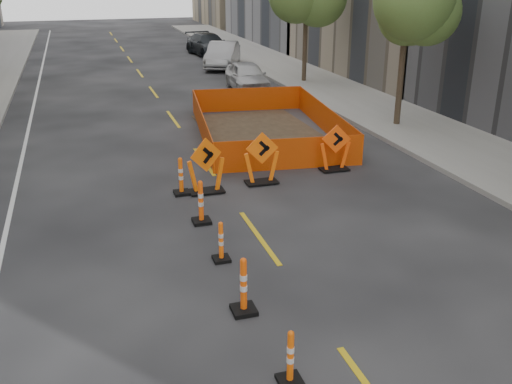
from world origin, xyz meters
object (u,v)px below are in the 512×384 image
object	(u,v)px
channelizer_5	(201,202)
channelizer_6	(181,176)
chevron_sign_left	(206,166)
parked_car_mid	(223,55)
chevron_sign_right	(335,148)
parked_car_near	(247,76)
parked_car_far	(209,45)
channelizer_2	(290,357)
channelizer_3	(244,285)
chevron_sign_center	(262,158)
channelizer_4	(221,241)

from	to	relation	value
channelizer_5	channelizer_6	size ratio (longest dim) A/B	1.03
chevron_sign_left	parked_car_mid	xyz separation A→B (m)	(5.94, 21.33, -0.01)
chevron_sign_right	parked_car_mid	distance (m)	20.73
chevron_sign_right	channelizer_5	bearing A→B (deg)	-135.17
parked_car_near	parked_car_far	world-z (taller)	parked_car_far
channelizer_2	channelizer_3	world-z (taller)	channelizer_3
channelizer_5	chevron_sign_left	distance (m)	2.09
channelizer_3	chevron_sign_right	size ratio (longest dim) A/B	0.76
channelizer_5	chevron_sign_center	distance (m)	3.22
channelizer_2	parked_car_near	bearing A→B (deg)	75.01
chevron_sign_center	channelizer_4	bearing A→B (deg)	-111.62
chevron_sign_left	parked_car_far	bearing A→B (deg)	59.89
channelizer_5	chevron_sign_right	world-z (taller)	chevron_sign_right
chevron_sign_center	chevron_sign_right	distance (m)	2.60
chevron_sign_right	parked_car_near	distance (m)	13.13
channelizer_3	chevron_sign_center	bearing A→B (deg)	69.24
channelizer_2	parked_car_near	world-z (taller)	parked_car_near
chevron_sign_center	chevron_sign_right	size ratio (longest dim) A/B	1.06
chevron_sign_center	parked_car_near	distance (m)	13.99
chevron_sign_center	channelizer_3	bearing A→B (deg)	-104.04
channelizer_3	chevron_sign_right	world-z (taller)	chevron_sign_right
chevron_sign_center	parked_car_near	size ratio (longest dim) A/B	0.37
channelizer_6	chevron_sign_center	distance (m)	2.45
channelizer_4	parked_car_near	xyz separation A→B (m)	(5.92, 17.83, 0.28)
channelizer_3	channelizer_5	world-z (taller)	channelizer_3
channelizer_2	chevron_sign_center	world-z (taller)	chevron_sign_center
channelizer_3	channelizer_4	distance (m)	2.09
channelizer_6	chevron_sign_left	bearing A→B (deg)	-7.95
channelizer_4	chevron_sign_left	distance (m)	4.14
chevron_sign_right	channelizer_4	bearing A→B (deg)	-119.61
channelizer_3	parked_car_mid	size ratio (longest dim) A/B	0.23
channelizer_6	channelizer_2	bearing A→B (deg)	-89.08
channelizer_3	parked_car_near	xyz separation A→B (m)	(6.02, 19.92, 0.17)
parked_car_near	channelizer_4	bearing A→B (deg)	-105.07
channelizer_3	channelizer_4	world-z (taller)	channelizer_3
channelizer_3	chevron_sign_right	xyz separation A→B (m)	(4.99, 6.83, 0.18)
chevron_sign_center	parked_car_mid	bearing A→B (deg)	85.42
chevron_sign_right	parked_car_far	bearing A→B (deg)	101.86
parked_car_near	chevron_sign_center	bearing A→B (deg)	-101.59
channelizer_6	parked_car_mid	world-z (taller)	parked_car_mid
chevron_sign_left	chevron_sign_center	distance (m)	1.74
channelizer_3	parked_car_mid	xyz separation A→B (m)	(6.64, 27.50, 0.24)
channelizer_2	channelizer_4	distance (m)	4.18
channelizer_3	channelizer_5	distance (m)	4.18
channelizer_2	chevron_sign_right	world-z (taller)	chevron_sign_right
channelizer_6	chevron_sign_right	xyz separation A→B (m)	(5.00, 0.57, 0.20)
channelizer_2	channelizer_5	xyz separation A→B (m)	(-0.02, 6.26, 0.09)
chevron_sign_left	parked_car_far	xyz separation A→B (m)	(6.34, 27.08, -0.04)
parked_car_mid	chevron_sign_right	bearing A→B (deg)	-71.76
channelizer_4	channelizer_2	bearing A→B (deg)	-89.60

